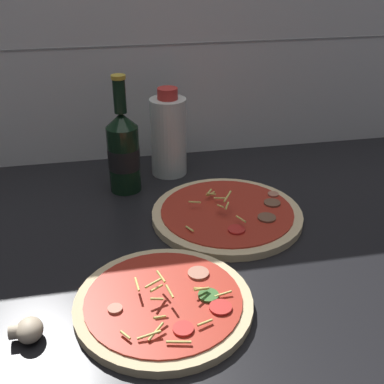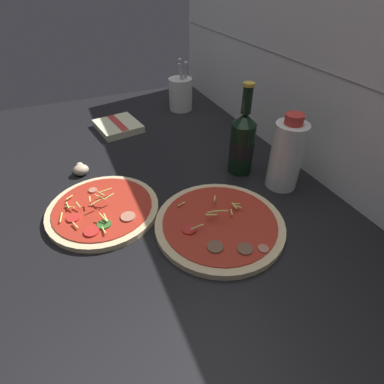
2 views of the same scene
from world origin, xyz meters
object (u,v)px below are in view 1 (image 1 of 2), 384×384
at_px(mushroom_left, 28,330).
at_px(beer_bottle, 123,151).
at_px(oil_bottle, 169,135).
at_px(pizza_near, 164,303).
at_px(pizza_far, 227,214).

bearing_deg(mushroom_left, beer_bottle, 68.76).
relative_size(beer_bottle, oil_bottle, 1.25).
relative_size(pizza_near, beer_bottle, 1.06).
relative_size(pizza_far, oil_bottle, 1.46).
xyz_separation_m(pizza_near, beer_bottle, (-0.03, 0.40, 0.08)).
bearing_deg(oil_bottle, beer_bottle, -148.39).
bearing_deg(pizza_far, pizza_near, -124.41).
distance_m(oil_bottle, mushroom_left, 0.57).
bearing_deg(pizza_far, oil_bottle, 109.17).
bearing_deg(beer_bottle, pizza_near, -86.23).
bearing_deg(oil_bottle, mushroom_left, -119.01).
xyz_separation_m(pizza_near, oil_bottle, (0.08, 0.46, 0.08)).
xyz_separation_m(beer_bottle, mushroom_left, (-0.17, -0.43, -0.08)).
bearing_deg(beer_bottle, pizza_far, -41.28).
xyz_separation_m(pizza_near, mushroom_left, (-0.19, -0.03, 0.01)).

